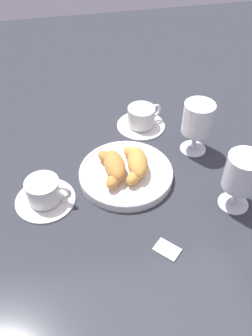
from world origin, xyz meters
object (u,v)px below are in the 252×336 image
(pastry_plate, at_px, (126,173))
(coffee_cup_near, at_px, (44,193))
(coffee_cup_far, at_px, (142,118))
(sugar_packet, at_px, (167,249))
(juice_glass_left, at_px, (242,173))
(juice_glass_right, at_px, (198,120))
(croissant_large, at_px, (136,163))
(croissant_small, at_px, (113,166))

(pastry_plate, relative_size, coffee_cup_near, 1.67)
(pastry_plate, xyz_separation_m, coffee_cup_near, (-0.04, 0.19, 0.01))
(coffee_cup_far, height_order, sugar_packet, coffee_cup_far)
(juice_glass_left, height_order, sugar_packet, juice_glass_left)
(coffee_cup_near, bearing_deg, coffee_cup_far, -50.90)
(coffee_cup_far, relative_size, juice_glass_right, 0.97)
(coffee_cup_far, bearing_deg, pastry_plate, 155.77)
(juice_glass_left, xyz_separation_m, sugar_packet, (-0.09, 0.18, -0.09))
(croissant_large, distance_m, croissant_small, 0.06)
(sugar_packet, bearing_deg, coffee_cup_far, -49.49)
(croissant_large, bearing_deg, croissant_small, 89.17)
(croissant_small, height_order, juice_glass_right, juice_glass_right)
(juice_glass_right, bearing_deg, croissant_small, 105.79)
(sugar_packet, bearing_deg, juice_glass_left, -107.23)
(pastry_plate, bearing_deg, sugar_packet, -170.55)
(coffee_cup_far, height_order, juice_glass_left, juice_glass_left)
(croissant_large, xyz_separation_m, coffee_cup_near, (-0.04, 0.22, -0.02))
(croissant_small, relative_size, coffee_cup_near, 1.01)
(coffee_cup_near, relative_size, coffee_cup_far, 1.00)
(coffee_cup_near, distance_m, sugar_packet, 0.30)
(coffee_cup_near, bearing_deg, sugar_packet, -128.60)
(coffee_cup_far, height_order, juice_glass_right, juice_glass_right)
(juice_glass_left, bearing_deg, coffee_cup_far, 22.12)
(pastry_plate, relative_size, croissant_small, 1.66)
(pastry_plate, relative_size, juice_glass_right, 1.62)
(juice_glass_right, height_order, sugar_packet, juice_glass_right)
(pastry_plate, height_order, croissant_small, croissant_small)
(croissant_large, xyz_separation_m, croissant_small, (0.00, 0.06, 0.00))
(coffee_cup_near, xyz_separation_m, juice_glass_left, (-0.10, -0.41, 0.07))
(pastry_plate, xyz_separation_m, sugar_packet, (-0.22, -0.04, -0.01))
(croissant_large, distance_m, juice_glass_left, 0.24)
(juice_glass_right, bearing_deg, pastry_plate, 108.28)
(juice_glass_right, bearing_deg, sugar_packet, 150.96)
(coffee_cup_far, bearing_deg, sugar_packet, 173.17)
(juice_glass_left, bearing_deg, sugar_packet, 115.44)
(juice_glass_left, bearing_deg, coffee_cup_near, 76.65)
(coffee_cup_near, height_order, coffee_cup_far, same)
(coffee_cup_near, xyz_separation_m, coffee_cup_far, (0.23, -0.28, 0.00))
(coffee_cup_near, height_order, sugar_packet, coffee_cup_near)
(coffee_cup_near, height_order, juice_glass_right, juice_glass_right)
(juice_glass_left, xyz_separation_m, juice_glass_right, (0.20, 0.02, -0.00))
(pastry_plate, distance_m, croissant_large, 0.04)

